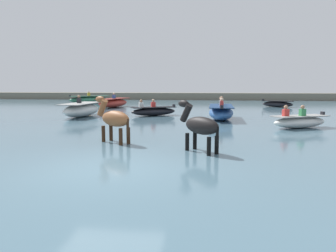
{
  "coord_description": "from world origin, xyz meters",
  "views": [
    {
      "loc": [
        2.25,
        -7.12,
        2.29
      ],
      "look_at": [
        1.01,
        3.84,
        0.85
      ],
      "focal_mm": 34.41,
      "sensor_mm": 36.0,
      "label": 1
    }
  ],
  "objects_px": {
    "boat_far_inshore": "(221,112)",
    "boat_mid_outer": "(82,110)",
    "horse_lead_chestnut": "(114,120)",
    "boat_far_offshore": "(300,121)",
    "boat_distant_west": "(113,103)",
    "horse_trailing_black": "(200,127)",
    "boat_mid_channel": "(89,100)",
    "boat_distant_east": "(153,111)",
    "boat_near_port": "(277,104)"
  },
  "relations": [
    {
      "from": "boat_mid_outer",
      "to": "boat_far_inshore",
      "type": "distance_m",
      "value": 8.3
    },
    {
      "from": "horse_lead_chestnut",
      "to": "boat_far_offshore",
      "type": "height_order",
      "value": "horse_lead_chestnut"
    },
    {
      "from": "boat_mid_outer",
      "to": "boat_distant_west",
      "type": "bearing_deg",
      "value": 92.26
    },
    {
      "from": "boat_mid_channel",
      "to": "boat_far_offshore",
      "type": "xyz_separation_m",
      "value": [
        15.93,
        -16.99,
        -0.09
      ]
    },
    {
      "from": "boat_near_port",
      "to": "boat_mid_outer",
      "type": "height_order",
      "value": "boat_mid_outer"
    },
    {
      "from": "horse_lead_chestnut",
      "to": "boat_mid_outer",
      "type": "distance_m",
      "value": 9.39
    },
    {
      "from": "boat_near_port",
      "to": "boat_far_offshore",
      "type": "xyz_separation_m",
      "value": [
        -1.96,
        -13.53,
        0.03
      ]
    },
    {
      "from": "horse_trailing_black",
      "to": "boat_mid_outer",
      "type": "relative_size",
      "value": 0.47
    },
    {
      "from": "horse_lead_chestnut",
      "to": "boat_far_offshore",
      "type": "relative_size",
      "value": 0.66
    },
    {
      "from": "boat_mid_channel",
      "to": "boat_far_inshore",
      "type": "bearing_deg",
      "value": -47.52
    },
    {
      "from": "boat_mid_outer",
      "to": "boat_mid_channel",
      "type": "height_order",
      "value": "boat_mid_outer"
    },
    {
      "from": "horse_lead_chestnut",
      "to": "boat_mid_outer",
      "type": "relative_size",
      "value": 0.49
    },
    {
      "from": "boat_far_offshore",
      "to": "boat_near_port",
      "type": "bearing_deg",
      "value": 81.77
    },
    {
      "from": "horse_trailing_black",
      "to": "boat_near_port",
      "type": "relative_size",
      "value": 0.68
    },
    {
      "from": "boat_mid_channel",
      "to": "boat_distant_east",
      "type": "relative_size",
      "value": 1.38
    },
    {
      "from": "boat_mid_outer",
      "to": "horse_lead_chestnut",
      "type": "bearing_deg",
      "value": -62.17
    },
    {
      "from": "boat_mid_outer",
      "to": "boat_near_port",
      "type": "bearing_deg",
      "value": 35.65
    },
    {
      "from": "boat_far_inshore",
      "to": "boat_distant_west",
      "type": "bearing_deg",
      "value": 135.36
    },
    {
      "from": "boat_distant_west",
      "to": "boat_mid_channel",
      "type": "bearing_deg",
      "value": 127.27
    },
    {
      "from": "boat_far_inshore",
      "to": "boat_mid_outer",
      "type": "bearing_deg",
      "value": 175.84
    },
    {
      "from": "boat_far_inshore",
      "to": "boat_far_offshore",
      "type": "relative_size",
      "value": 1.36
    },
    {
      "from": "boat_far_inshore",
      "to": "boat_mid_channel",
      "type": "distance_m",
      "value": 18.69
    },
    {
      "from": "boat_far_inshore",
      "to": "horse_lead_chestnut",
      "type": "bearing_deg",
      "value": -116.84
    },
    {
      "from": "boat_mid_outer",
      "to": "boat_far_inshore",
      "type": "relative_size",
      "value": 1.0
    },
    {
      "from": "boat_near_port",
      "to": "boat_mid_channel",
      "type": "xyz_separation_m",
      "value": [
        -17.89,
        3.47,
        0.12
      ]
    },
    {
      "from": "boat_near_port",
      "to": "boat_far_offshore",
      "type": "relative_size",
      "value": 0.95
    },
    {
      "from": "boat_distant_west",
      "to": "boat_far_offshore",
      "type": "distance_m",
      "value": 16.68
    },
    {
      "from": "horse_lead_chestnut",
      "to": "boat_mid_channel",
      "type": "bearing_deg",
      "value": 112.11
    },
    {
      "from": "boat_distant_west",
      "to": "boat_far_inshore",
      "type": "relative_size",
      "value": 1.08
    },
    {
      "from": "boat_mid_channel",
      "to": "boat_distant_east",
      "type": "xyz_separation_m",
      "value": [
        8.56,
        -12.13,
        -0.1
      ]
    },
    {
      "from": "horse_trailing_black",
      "to": "boat_far_inshore",
      "type": "bearing_deg",
      "value": 83.34
    },
    {
      "from": "horse_lead_chestnut",
      "to": "boat_distant_east",
      "type": "distance_m",
      "value": 9.36
    },
    {
      "from": "horse_lead_chestnut",
      "to": "boat_mid_channel",
      "type": "relative_size",
      "value": 0.46
    },
    {
      "from": "boat_mid_channel",
      "to": "boat_far_offshore",
      "type": "bearing_deg",
      "value": -46.85
    },
    {
      "from": "horse_lead_chestnut",
      "to": "boat_mid_outer",
      "type": "height_order",
      "value": "horse_lead_chestnut"
    },
    {
      "from": "boat_far_offshore",
      "to": "boat_distant_west",
      "type": "bearing_deg",
      "value": 135.49
    },
    {
      "from": "boat_mid_outer",
      "to": "boat_far_offshore",
      "type": "distance_m",
      "value": 12.2
    },
    {
      "from": "boat_near_port",
      "to": "boat_mid_outer",
      "type": "bearing_deg",
      "value": -144.35
    },
    {
      "from": "boat_distant_west",
      "to": "boat_mid_channel",
      "type": "height_order",
      "value": "boat_mid_channel"
    },
    {
      "from": "horse_trailing_black",
      "to": "boat_near_port",
      "type": "distance_m",
      "value": 20.2
    },
    {
      "from": "boat_far_offshore",
      "to": "boat_distant_east",
      "type": "relative_size",
      "value": 0.97
    },
    {
      "from": "horse_trailing_black",
      "to": "boat_distant_east",
      "type": "distance_m",
      "value": 10.96
    },
    {
      "from": "boat_distant_west",
      "to": "boat_mid_outer",
      "type": "height_order",
      "value": "boat_mid_outer"
    },
    {
      "from": "boat_distant_west",
      "to": "boat_mid_outer",
      "type": "relative_size",
      "value": 1.08
    },
    {
      "from": "horse_trailing_black",
      "to": "boat_mid_outer",
      "type": "bearing_deg",
      "value": 127.38
    },
    {
      "from": "boat_mid_outer",
      "to": "boat_far_inshore",
      "type": "height_order",
      "value": "boat_mid_outer"
    },
    {
      "from": "boat_mid_channel",
      "to": "boat_far_offshore",
      "type": "relative_size",
      "value": 1.43
    },
    {
      "from": "boat_far_offshore",
      "to": "boat_distant_east",
      "type": "xyz_separation_m",
      "value": [
        -7.37,
        4.86,
        -0.01
      ]
    },
    {
      "from": "boat_distant_west",
      "to": "boat_far_inshore",
      "type": "bearing_deg",
      "value": -44.64
    },
    {
      "from": "boat_near_port",
      "to": "boat_distant_east",
      "type": "xyz_separation_m",
      "value": [
        -9.33,
        -8.67,
        0.02
      ]
    }
  ]
}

